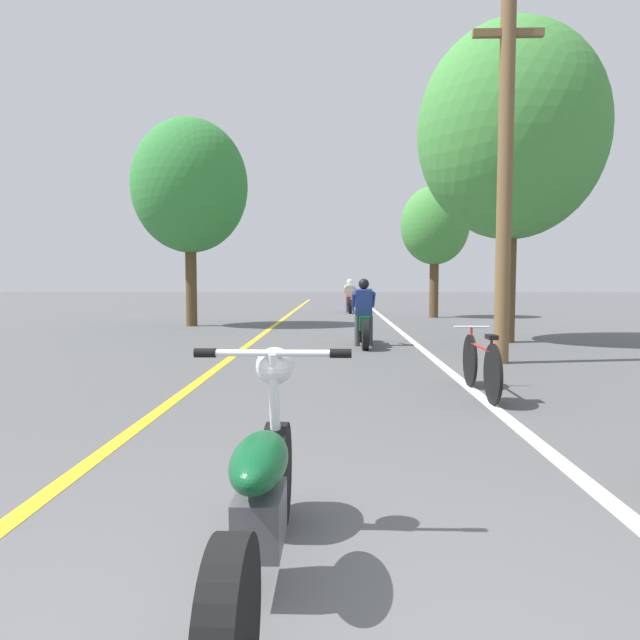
{
  "coord_description": "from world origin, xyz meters",
  "views": [
    {
      "loc": [
        0.12,
        -1.55,
        1.35
      ],
      "look_at": [
        -0.06,
        4.81,
        0.9
      ],
      "focal_mm": 32.0,
      "sensor_mm": 36.0,
      "label": 1
    }
  ],
  "objects_px": {
    "motorcycle_rider_lead": "(364,321)",
    "bicycle_parked": "(481,365)",
    "motorcycle_foreground": "(261,497)",
    "motorcycle_rider_far": "(350,300)",
    "roadside_tree_right_near": "(512,132)",
    "roadside_tree_right_far": "(435,226)",
    "utility_pole": "(505,177)",
    "roadside_tree_left": "(190,186)"
  },
  "relations": [
    {
      "from": "motorcycle_rider_far",
      "to": "bicycle_parked",
      "type": "height_order",
      "value": "motorcycle_rider_far"
    },
    {
      "from": "roadside_tree_right_far",
      "to": "motorcycle_rider_far",
      "type": "xyz_separation_m",
      "value": [
        -2.92,
        2.9,
        -2.71
      ]
    },
    {
      "from": "utility_pole",
      "to": "roadside_tree_right_near",
      "type": "distance_m",
      "value": 3.57
    },
    {
      "from": "motorcycle_rider_lead",
      "to": "motorcycle_rider_far",
      "type": "xyz_separation_m",
      "value": [
        -0.0,
        11.73,
        0.01
      ]
    },
    {
      "from": "utility_pole",
      "to": "motorcycle_rider_far",
      "type": "distance_m",
      "value": 14.45
    },
    {
      "from": "utility_pole",
      "to": "roadside_tree_right_far",
      "type": "bearing_deg",
      "value": 85.87
    },
    {
      "from": "roadside_tree_right_near",
      "to": "motorcycle_rider_far",
      "type": "height_order",
      "value": "roadside_tree_right_near"
    },
    {
      "from": "utility_pole",
      "to": "roadside_tree_left",
      "type": "relative_size",
      "value": 0.97
    },
    {
      "from": "motorcycle_rider_lead",
      "to": "roadside_tree_left",
      "type": "bearing_deg",
      "value": 134.57
    },
    {
      "from": "roadside_tree_left",
      "to": "roadside_tree_right_far",
      "type": "bearing_deg",
      "value": 27.36
    },
    {
      "from": "roadside_tree_right_far",
      "to": "motorcycle_rider_lead",
      "type": "distance_m",
      "value": 9.69
    },
    {
      "from": "bicycle_parked",
      "to": "motorcycle_rider_lead",
      "type": "bearing_deg",
      "value": 102.94
    },
    {
      "from": "motorcycle_rider_far",
      "to": "motorcycle_foreground",
      "type": "bearing_deg",
      "value": -92.41
    },
    {
      "from": "roadside_tree_right_far",
      "to": "motorcycle_foreground",
      "type": "distance_m",
      "value": 18.63
    },
    {
      "from": "utility_pole",
      "to": "bicycle_parked",
      "type": "bearing_deg",
      "value": -110.73
    },
    {
      "from": "utility_pole",
      "to": "bicycle_parked",
      "type": "relative_size",
      "value": 3.36
    },
    {
      "from": "motorcycle_foreground",
      "to": "bicycle_parked",
      "type": "relative_size",
      "value": 1.14
    },
    {
      "from": "roadside_tree_right_near",
      "to": "roadside_tree_left",
      "type": "bearing_deg",
      "value": 152.56
    },
    {
      "from": "utility_pole",
      "to": "motorcycle_foreground",
      "type": "distance_m",
      "value": 7.9
    },
    {
      "from": "roadside_tree_right_near",
      "to": "motorcycle_rider_lead",
      "type": "bearing_deg",
      "value": -166.6
    },
    {
      "from": "motorcycle_rider_lead",
      "to": "motorcycle_rider_far",
      "type": "height_order",
      "value": "motorcycle_rider_far"
    },
    {
      "from": "motorcycle_foreground",
      "to": "motorcycle_rider_far",
      "type": "bearing_deg",
      "value": 87.59
    },
    {
      "from": "motorcycle_rider_lead",
      "to": "bicycle_parked",
      "type": "bearing_deg",
      "value": -77.06
    },
    {
      "from": "roadside_tree_right_near",
      "to": "roadside_tree_right_far",
      "type": "distance_m",
      "value": 8.18
    },
    {
      "from": "roadside_tree_right_near",
      "to": "motorcycle_foreground",
      "type": "bearing_deg",
      "value": -111.97
    },
    {
      "from": "roadside_tree_right_near",
      "to": "roadside_tree_left",
      "type": "xyz_separation_m",
      "value": [
        -7.9,
        4.1,
        -0.44
      ]
    },
    {
      "from": "utility_pole",
      "to": "roadside_tree_right_far",
      "type": "height_order",
      "value": "utility_pole"
    },
    {
      "from": "roadside_tree_right_near",
      "to": "motorcycle_rider_far",
      "type": "distance_m",
      "value": 12.08
    },
    {
      "from": "motorcycle_foreground",
      "to": "motorcycle_rider_lead",
      "type": "height_order",
      "value": "motorcycle_rider_lead"
    },
    {
      "from": "bicycle_parked",
      "to": "roadside_tree_left",
      "type": "bearing_deg",
      "value": 121.13
    },
    {
      "from": "motorcycle_foreground",
      "to": "roadside_tree_right_far",
      "type": "bearing_deg",
      "value": 78.08
    },
    {
      "from": "motorcycle_rider_far",
      "to": "motorcycle_rider_lead",
      "type": "bearing_deg",
      "value": -89.98
    },
    {
      "from": "roadside_tree_right_near",
      "to": "motorcycle_foreground",
      "type": "height_order",
      "value": "roadside_tree_right_near"
    },
    {
      "from": "motorcycle_rider_lead",
      "to": "bicycle_parked",
      "type": "height_order",
      "value": "motorcycle_rider_lead"
    },
    {
      "from": "roadside_tree_left",
      "to": "bicycle_parked",
      "type": "height_order",
      "value": "roadside_tree_left"
    },
    {
      "from": "utility_pole",
      "to": "motorcycle_rider_lead",
      "type": "xyz_separation_m",
      "value": [
        -2.11,
        2.35,
        -2.46
      ]
    },
    {
      "from": "roadside_tree_left",
      "to": "utility_pole",
      "type": "bearing_deg",
      "value": -46.24
    },
    {
      "from": "utility_pole",
      "to": "motorcycle_rider_lead",
      "type": "distance_m",
      "value": 4.01
    },
    {
      "from": "utility_pole",
      "to": "roadside_tree_right_far",
      "type": "distance_m",
      "value": 11.21
    },
    {
      "from": "roadside_tree_right_near",
      "to": "roadside_tree_right_far",
      "type": "bearing_deg",
      "value": 91.44
    },
    {
      "from": "roadside_tree_right_near",
      "to": "motorcycle_rider_lead",
      "type": "height_order",
      "value": "roadside_tree_right_near"
    },
    {
      "from": "roadside_tree_right_near",
      "to": "motorcycle_foreground",
      "type": "relative_size",
      "value": 3.42
    }
  ]
}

